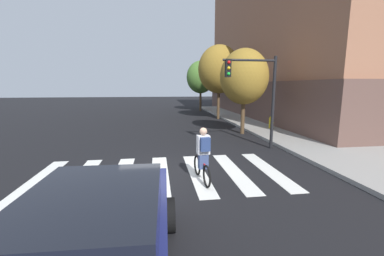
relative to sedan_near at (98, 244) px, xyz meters
The scene contains 10 objects.
ground_plane 4.86m from the sedan_near, 77.89° to the left, with size 120.00×120.00×0.00m, color black.
crosswalk_stripes 4.83m from the sedan_near, 79.48° to the left, with size 8.06×3.98×0.01m.
sedan_near is the anchor object (origin of this frame).
cyclist 4.44m from the sedan_near, 61.05° to the left, with size 0.38×1.71×1.69m.
traffic_light_near 9.39m from the sedan_near, 55.06° to the left, with size 2.47×0.28×4.20m.
fire_hydrant 14.54m from the sedan_near, 55.66° to the left, with size 0.33×0.22×0.78m.
street_tree_near 12.94m from the sedan_near, 61.88° to the left, with size 2.85×2.85×5.07m.
street_tree_mid 19.47m from the sedan_near, 71.12° to the left, with size 3.58×3.58×6.37m.
street_tree_far 26.45m from the sedan_near, 76.97° to the left, with size 3.24×3.24×5.76m.
corner_building 26.87m from the sedan_near, 48.16° to the left, with size 17.12×25.56×14.92m.
Camera 1 is at (-0.18, -7.81, 2.89)m, focal length 23.09 mm.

